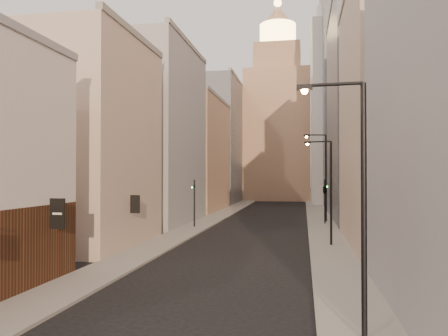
# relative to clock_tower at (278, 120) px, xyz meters

# --- Properties ---
(sidewalk_left) EXTENTS (3.00, 140.00, 0.15)m
(sidewalk_left) POSITION_rel_clock_tower_xyz_m (-5.50, -37.00, -17.56)
(sidewalk_left) COLOR gray
(sidewalk_left) RESTS_ON ground
(sidewalk_right) EXTENTS (3.00, 140.00, 0.15)m
(sidewalk_right) POSITION_rel_clock_tower_xyz_m (7.50, -37.00, -17.56)
(sidewalk_right) COLOR gray
(sidewalk_right) RESTS_ON ground
(left_bldg_beige) EXTENTS (8.00, 12.00, 16.00)m
(left_bldg_beige) POSITION_rel_clock_tower_xyz_m (-11.00, -66.00, -9.63)
(left_bldg_beige) COLOR #B49F8E
(left_bldg_beige) RESTS_ON ground
(left_bldg_grey) EXTENTS (8.00, 16.00, 20.00)m
(left_bldg_grey) POSITION_rel_clock_tower_xyz_m (-11.00, -50.00, -7.63)
(left_bldg_grey) COLOR gray
(left_bldg_grey) RESTS_ON ground
(left_bldg_tan) EXTENTS (8.00, 18.00, 17.00)m
(left_bldg_tan) POSITION_rel_clock_tower_xyz_m (-11.00, -32.00, -9.13)
(left_bldg_tan) COLOR tan
(left_bldg_tan) RESTS_ON ground
(left_bldg_wingrid) EXTENTS (8.00, 20.00, 24.00)m
(left_bldg_wingrid) POSITION_rel_clock_tower_xyz_m (-11.00, -12.00, -5.63)
(left_bldg_wingrid) COLOR gray
(left_bldg_wingrid) RESTS_ON ground
(right_bldg_beige) EXTENTS (8.00, 16.00, 20.00)m
(right_bldg_beige) POSITION_rel_clock_tower_xyz_m (13.00, -62.00, -7.63)
(right_bldg_beige) COLOR #B49F8E
(right_bldg_beige) RESTS_ON ground
(right_bldg_wingrid) EXTENTS (8.00, 20.00, 26.00)m
(right_bldg_wingrid) POSITION_rel_clock_tower_xyz_m (13.00, -42.00, -4.63)
(right_bldg_wingrid) COLOR gray
(right_bldg_wingrid) RESTS_ON ground
(highrise) EXTENTS (21.00, 23.00, 51.20)m
(highrise) POSITION_rel_clock_tower_xyz_m (19.00, -14.00, 8.02)
(highrise) COLOR gray
(highrise) RESTS_ON ground
(clock_tower) EXTENTS (14.00, 14.00, 44.90)m
(clock_tower) POSITION_rel_clock_tower_xyz_m (0.00, 0.00, 0.00)
(clock_tower) COLOR tan
(clock_tower) RESTS_ON ground
(white_tower) EXTENTS (8.00, 8.00, 41.50)m
(white_tower) POSITION_rel_clock_tower_xyz_m (11.00, -14.00, 0.97)
(white_tower) COLOR silver
(white_tower) RESTS_ON ground
(streetlamp_near) EXTENTS (2.25, 0.35, 8.56)m
(streetlamp_near) POSITION_rel_clock_tower_xyz_m (7.27, -82.82, -12.74)
(streetlamp_near) COLOR black
(streetlamp_near) RESTS_ON ground
(streetlamp_mid) EXTENTS (2.12, 0.51, 8.12)m
(streetlamp_mid) POSITION_rel_clock_tower_xyz_m (7.44, -63.19, -12.99)
(streetlamp_mid) COLOR black
(streetlamp_mid) RESTS_ON ground
(streetlamp_far) EXTENTS (2.62, 0.86, 10.16)m
(streetlamp_far) POSITION_rel_clock_tower_xyz_m (7.85, -46.15, -11.83)
(streetlamp_far) COLOR black
(streetlamp_far) RESTS_ON ground
(traffic_light_left) EXTENTS (0.56, 0.46, 5.00)m
(traffic_light_left) POSITION_rel_clock_tower_xyz_m (-5.52, -53.80, -13.99)
(traffic_light_left) COLOR black
(traffic_light_left) RESTS_ON ground
(traffic_light_right) EXTENTS (0.87, 0.87, 5.00)m
(traffic_light_right) POSITION_rel_clock_tower_xyz_m (7.89, -48.32, -13.70)
(traffic_light_right) COLOR black
(traffic_light_right) RESTS_ON ground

